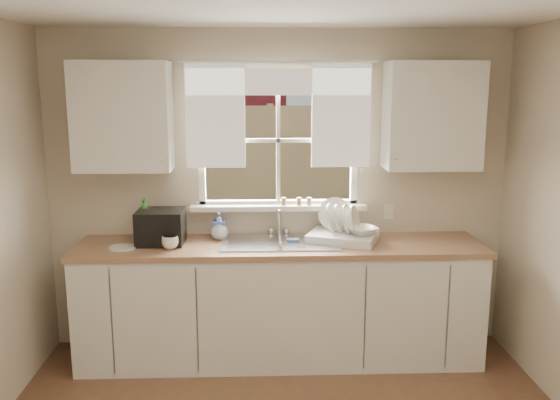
{
  "coord_description": "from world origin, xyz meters",
  "views": [
    {
      "loc": [
        -0.16,
        -2.6,
        2.1
      ],
      "look_at": [
        0.0,
        1.65,
        1.25
      ],
      "focal_mm": 38.0,
      "sensor_mm": 36.0,
      "label": 1
    }
  ],
  "objects_px": {
    "dish_rack": "(343,232)",
    "soap_bottle_a": "(145,219)",
    "black_appliance": "(161,227)",
    "cup": "(170,242)"
  },
  "relations": [
    {
      "from": "dish_rack",
      "to": "soap_bottle_a",
      "type": "height_order",
      "value": "soap_bottle_a"
    },
    {
      "from": "dish_rack",
      "to": "black_appliance",
      "type": "height_order",
      "value": "dish_rack"
    },
    {
      "from": "cup",
      "to": "dish_rack",
      "type": "bearing_deg",
      "value": 30.43
    },
    {
      "from": "dish_rack",
      "to": "black_appliance",
      "type": "bearing_deg",
      "value": -179.58
    },
    {
      "from": "dish_rack",
      "to": "cup",
      "type": "relative_size",
      "value": 4.84
    },
    {
      "from": "dish_rack",
      "to": "cup",
      "type": "bearing_deg",
      "value": -172.53
    },
    {
      "from": "soap_bottle_a",
      "to": "black_appliance",
      "type": "height_order",
      "value": "soap_bottle_a"
    },
    {
      "from": "dish_rack",
      "to": "cup",
      "type": "distance_m",
      "value": 1.29
    },
    {
      "from": "black_appliance",
      "to": "dish_rack",
      "type": "bearing_deg",
      "value": 1.38
    },
    {
      "from": "dish_rack",
      "to": "soap_bottle_a",
      "type": "distance_m",
      "value": 1.51
    }
  ]
}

